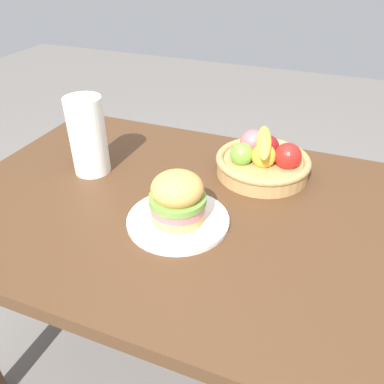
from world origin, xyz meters
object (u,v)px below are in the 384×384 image
(plate, at_px, (178,220))
(sandwich, at_px, (178,198))
(fruit_basket, at_px, (263,160))
(paper_towel_roll, at_px, (88,136))

(plate, height_order, sandwich, sandwich)
(plate, bearing_deg, fruit_basket, 65.51)
(sandwich, bearing_deg, fruit_basket, 65.51)
(plate, xyz_separation_m, fruit_basket, (0.15, 0.32, 0.04))
(sandwich, bearing_deg, paper_towel_roll, 157.95)
(plate, relative_size, sandwich, 1.83)
(paper_towel_roll, bearing_deg, sandwich, -22.05)
(sandwich, bearing_deg, plate, 180.00)
(fruit_basket, bearing_deg, paper_towel_roll, -160.49)
(paper_towel_roll, bearing_deg, plate, -22.05)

